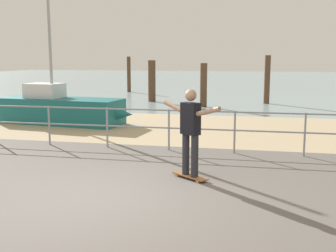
{
  "coord_description": "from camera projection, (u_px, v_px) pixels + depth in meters",
  "views": [
    {
      "loc": [
        2.35,
        -6.41,
        2.34
      ],
      "look_at": [
        0.59,
        2.0,
        0.9
      ],
      "focal_mm": 44.7,
      "sensor_mm": 36.0,
      "label": 1
    }
  ],
  "objects": [
    {
      "name": "ground_plane",
      "position": [
        86.0,
        219.0,
        6.08
      ],
      "size": [
        24.0,
        10.0,
        0.04
      ],
      "primitive_type": "cube",
      "color": "#605B56",
      "rests_on": "ground"
    },
    {
      "name": "beach_strip",
      "position": [
        182.0,
        128.0,
        13.81
      ],
      "size": [
        24.0,
        6.0,
        0.04
      ],
      "primitive_type": "cube",
      "color": "tan",
      "rests_on": "ground"
    },
    {
      "name": "sea_surface",
      "position": [
        231.0,
        80.0,
        40.84
      ],
      "size": [
        72.0,
        50.0,
        0.04
      ],
      "primitive_type": "cube",
      "color": "#849EA3",
      "rests_on": "ground"
    },
    {
      "name": "railing_fence",
      "position": [
        107.0,
        121.0,
        10.68
      ],
      "size": [
        12.99,
        0.05,
        1.05
      ],
      "color": "gray",
      "rests_on": "ground"
    },
    {
      "name": "sailboat",
      "position": [
        64.0,
        109.0,
        14.5
      ],
      "size": [
        5.05,
        1.93,
        5.72
      ],
      "color": "#19666B",
      "rests_on": "ground"
    },
    {
      "name": "skateboard",
      "position": [
        190.0,
        176.0,
        8.01
      ],
      "size": [
        0.76,
        0.64,
        0.08
      ],
      "color": "brown",
      "rests_on": "ground"
    },
    {
      "name": "skateboarder",
      "position": [
        190.0,
        127.0,
        7.85
      ],
      "size": [
        1.22,
        0.93,
        1.65
      ],
      "color": "#26262B",
      "rests_on": "skateboard"
    },
    {
      "name": "groyne_post_0",
      "position": [
        129.0,
        74.0,
        27.32
      ],
      "size": [
        0.24,
        0.24,
        2.32
      ],
      "primitive_type": "cylinder",
      "color": "#513826",
      "rests_on": "ground"
    },
    {
      "name": "groyne_post_1",
      "position": [
        152.0,
        81.0,
        21.52
      ],
      "size": [
        0.38,
        0.38,
        2.14
      ],
      "primitive_type": "cylinder",
      "color": "#513826",
      "rests_on": "ground"
    },
    {
      "name": "groyne_post_2",
      "position": [
        204.0,
        85.0,
        19.27
      ],
      "size": [
        0.32,
        0.32,
        2.03
      ],
      "primitive_type": "cylinder",
      "color": "#513826",
      "rests_on": "ground"
    },
    {
      "name": "groyne_post_3",
      "position": [
        267.0,
        80.0,
        20.55
      ],
      "size": [
        0.28,
        0.28,
        2.39
      ],
      "primitive_type": "cylinder",
      "color": "#513826",
      "rests_on": "ground"
    }
  ]
}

